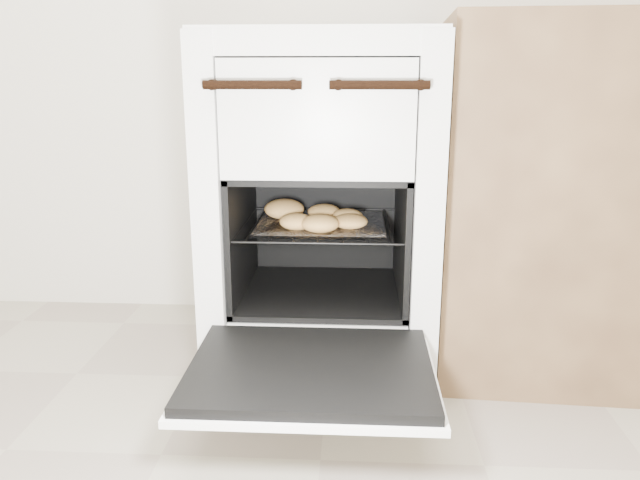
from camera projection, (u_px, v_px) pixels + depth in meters
The scene contains 6 objects.
stove at pixel (323, 210), 1.65m from camera, with size 0.56×0.62×0.86m.
oven_door at pixel (311, 372), 1.26m from camera, with size 0.50×0.39×0.04m.
oven_rack at pixel (322, 224), 1.60m from camera, with size 0.41×0.39×0.01m.
foil_sheet at pixel (321, 224), 1.58m from camera, with size 0.32×0.28×0.01m, color white.
baked_rolls at pixel (314, 216), 1.56m from camera, with size 0.29×0.26×0.05m.
counter at pixel (611, 197), 1.65m from camera, with size 0.90×0.60×0.90m, color brown.
Camera 1 is at (0.06, -0.43, 0.77)m, focal length 35.00 mm.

